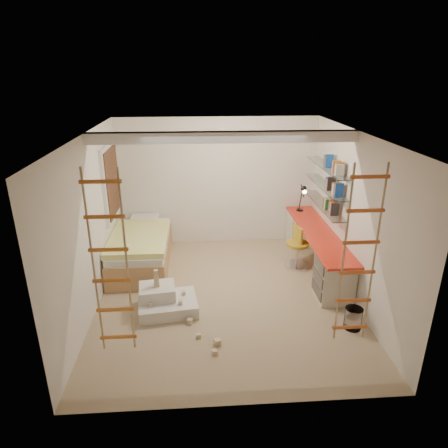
{
  "coord_description": "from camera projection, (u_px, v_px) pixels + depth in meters",
  "views": [
    {
      "loc": [
        -0.41,
        -5.59,
        3.46
      ],
      "look_at": [
        0.0,
        0.3,
        1.15
      ],
      "focal_mm": 32.0,
      "sensor_mm": 36.0,
      "label": 1
    }
  ],
  "objects": [
    {
      "name": "floor",
      "position": [
        225.0,
        296.0,
        6.48
      ],
      "size": [
        4.5,
        4.5,
        0.0
      ],
      "primitive_type": "plane",
      "color": "tan",
      "rests_on": "ground"
    },
    {
      "name": "ceiling_beam",
      "position": [
        224.0,
        137.0,
        5.84
      ],
      "size": [
        4.0,
        0.18,
        0.16
      ],
      "primitive_type": "cube",
      "color": "white",
      "rests_on": "ceiling"
    },
    {
      "name": "window_frame",
      "position": [
        111.0,
        182.0,
        7.19
      ],
      "size": [
        0.06,
        1.15,
        1.35
      ],
      "primitive_type": "cube",
      "color": "white",
      "rests_on": "wall_left"
    },
    {
      "name": "window_blind",
      "position": [
        113.0,
        182.0,
        7.19
      ],
      "size": [
        0.02,
        1.0,
        1.2
      ],
      "primitive_type": "cube",
      "color": "#4C2D1E",
      "rests_on": "window_frame"
    },
    {
      "name": "rope_ladder_left",
      "position": [
        110.0,
        265.0,
        4.22
      ],
      "size": [
        0.41,
        0.04,
        2.13
      ],
      "primitive_type": null,
      "color": "#BE6720",
      "rests_on": "ceiling"
    },
    {
      "name": "rope_ladder_right",
      "position": [
        359.0,
        258.0,
        4.39
      ],
      "size": [
        0.41,
        0.04,
        2.13
      ],
      "primitive_type": null,
      "color": "#CD5323",
      "rests_on": "ceiling"
    },
    {
      "name": "waste_bin",
      "position": [
        353.0,
        318.0,
        5.65
      ],
      "size": [
        0.25,
        0.25,
        0.32
      ],
      "primitive_type": "cylinder",
      "color": "white",
      "rests_on": "floor"
    },
    {
      "name": "desk",
      "position": [
        316.0,
        249.0,
        7.25
      ],
      "size": [
        0.56,
        2.8,
        0.75
      ],
      "color": "red",
      "rests_on": "floor"
    },
    {
      "name": "shelves",
      "position": [
        325.0,
        186.0,
        7.11
      ],
      "size": [
        0.25,
        1.8,
        0.71
      ],
      "color": "white",
      "rests_on": "wall_right"
    },
    {
      "name": "bed",
      "position": [
        141.0,
        249.0,
        7.41
      ],
      "size": [
        1.02,
        2.0,
        0.69
      ],
      "color": "#AD7F51",
      "rests_on": "floor"
    },
    {
      "name": "task_lamp",
      "position": [
        303.0,
        195.0,
        7.87
      ],
      "size": [
        0.14,
        0.36,
        0.57
      ],
      "color": "black",
      "rests_on": "desk"
    },
    {
      "name": "swivel_chair",
      "position": [
        297.0,
        252.0,
        7.37
      ],
      "size": [
        0.56,
        0.56,
        0.79
      ],
      "color": "#AF8E21",
      "rests_on": "floor"
    },
    {
      "name": "play_platform",
      "position": [
        165.0,
        301.0,
        6.08
      ],
      "size": [
        0.95,
        0.78,
        0.39
      ],
      "color": "silver",
      "rests_on": "floor"
    },
    {
      "name": "toy_blocks",
      "position": [
        178.0,
        306.0,
        5.76
      ],
      "size": [
        1.01,
        1.24,
        0.66
      ],
      "color": "#CCB284",
      "rests_on": "floor"
    },
    {
      "name": "books",
      "position": [
        326.0,
        181.0,
        7.07
      ],
      "size": [
        0.14,
        0.64,
        0.92
      ],
      "color": "#262626",
      "rests_on": "shelves"
    }
  ]
}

